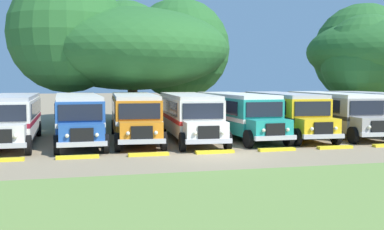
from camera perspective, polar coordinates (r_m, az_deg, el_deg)
ground_plane at (r=23.77m, az=3.24°, el=-4.81°), size 220.00×220.00×0.00m
foreground_grass_strip at (r=15.58m, az=13.19°, el=-9.73°), size 80.00×10.53×0.01m
parked_bus_slot_1 at (r=29.95m, az=-20.38°, el=-0.15°), size 2.73×10.85×2.82m
parked_bus_slot_2 at (r=29.45m, az=-13.34°, el=-0.07°), size 2.88×10.86×2.82m
parked_bus_slot_3 at (r=29.97m, az=-6.83°, el=0.08°), size 3.22×10.92×2.82m
parked_bus_slot_4 at (r=29.86m, az=-0.35°, el=0.10°), size 3.26×10.93×2.82m
parked_bus_slot_5 at (r=31.27m, az=5.29°, el=0.27°), size 2.98×10.88×2.82m
parked_bus_slot_6 at (r=32.52m, az=10.86°, el=0.36°), size 3.18×10.91×2.82m
parked_bus_slot_7 at (r=34.27m, az=16.25°, el=0.46°), size 3.15×10.90×2.82m
parked_bus_slot_8 at (r=35.94m, az=20.91°, el=0.52°), size 2.82×10.86×2.82m
curb_wheelstop_1 at (r=23.68m, az=-21.61°, el=-4.96°), size 2.00×0.36×0.15m
curb_wheelstop_2 at (r=23.46m, az=-13.37°, el=-4.86°), size 2.00×0.36×0.15m
curb_wheelstop_3 at (r=23.73m, az=-5.15°, el=-4.65°), size 2.00×0.36×0.15m
curb_wheelstop_4 at (r=24.47m, az=2.72°, el=-4.37°), size 2.00×0.36×0.15m
curb_wheelstop_5 at (r=25.63m, az=10.00°, el=-4.04°), size 2.00×0.36×0.15m
curb_wheelstop_6 at (r=27.17m, az=16.54°, el=-3.68°), size 2.00×0.36×0.15m
broad_shade_tree at (r=40.46m, az=-7.51°, el=8.11°), size 18.19×17.15×11.63m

